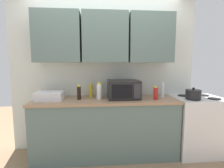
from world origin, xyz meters
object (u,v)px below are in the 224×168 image
stove_range (196,125)px  microwave (123,89)px  bottle_red_sauce (156,93)px  bottle_clear_tall (163,90)px  bottle_white_jar (99,91)px  bottle_yellow_mustard (91,91)px  kettle (193,94)px  bottle_soy_dark (79,93)px  dish_rack (50,96)px

stove_range → microwave: size_ratio=1.90×
bottle_red_sauce → bottle_clear_tall: bottle_clear_tall is taller
bottle_white_jar → microwave: bearing=2.8°
microwave → bottle_red_sauce: 0.48m
microwave → bottle_yellow_mustard: microwave is taller
kettle → bottle_yellow_mustard: bearing=167.5°
bottle_clear_tall → microwave: bearing=-176.3°
bottle_yellow_mustard → bottle_white_jar: size_ratio=0.85×
bottle_soy_dark → bottle_white_jar: size_ratio=0.88×
bottle_clear_tall → bottle_white_jar: 1.01m
bottle_white_jar → dish_rack: bearing=178.8°
stove_range → bottle_red_sauce: size_ratio=4.68×
microwave → dish_rack: bearing=-179.8°
stove_range → bottle_red_sauce: (-0.73, -0.09, 0.54)m
microwave → dish_rack: microwave is taller
stove_range → bottle_red_sauce: bearing=-172.7°
bottle_white_jar → bottle_clear_tall: bearing=3.4°
stove_range → microwave: (-1.19, 0.02, 0.59)m
microwave → bottle_red_sauce: microwave is taller
bottle_clear_tall → bottle_white_jar: bottle_white_jar is taller
kettle → bottle_white_jar: bearing=174.1°
stove_range → bottle_white_jar: size_ratio=3.60×
dish_rack → bottle_yellow_mustard: size_ratio=1.76×
bottle_red_sauce → bottle_yellow_mustard: size_ratio=0.91×
bottle_soy_dark → bottle_red_sauce: (1.14, -0.09, -0.01)m
kettle → bottle_clear_tall: 0.44m
kettle → bottle_yellow_mustard: size_ratio=1.02×
dish_rack → bottle_clear_tall: bearing=1.5°
bottle_clear_tall → bottle_yellow_mustard: bearing=173.2°
stove_range → bottle_red_sauce: 0.91m
bottle_soy_dark → bottle_yellow_mustard: bearing=51.2°
bottle_soy_dark → bottle_white_jar: bearing=2.0°
bottle_clear_tall → dish_rack: bearing=-178.5°
microwave → bottle_clear_tall: size_ratio=2.04×
stove_range → bottle_yellow_mustard: (-1.70, 0.20, 0.55)m
stove_range → bottle_red_sauce: bottle_red_sauce is taller
bottle_white_jar → bottle_red_sauce: bearing=-6.6°
bottle_soy_dark → bottle_clear_tall: bearing=3.1°
microwave → dish_rack: size_ratio=1.26×
kettle → bottle_soy_dark: bearing=175.5°
bottle_yellow_mustard → kettle: bearing=-12.5°
bottle_red_sauce → bottle_white_jar: 0.84m
bottle_soy_dark → bottle_yellow_mustard: (0.17, 0.21, -0.00)m
stove_range → kettle: (-0.17, -0.14, 0.53)m
stove_range → microwave: 1.33m
bottle_soy_dark → bottle_white_jar: 0.30m
bottle_red_sauce → microwave: bearing=166.1°
bottle_yellow_mustard → bottle_white_jar: bearing=-55.6°
microwave → bottle_soy_dark: 0.67m
bottle_soy_dark → bottle_white_jar: bottle_white_jar is taller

